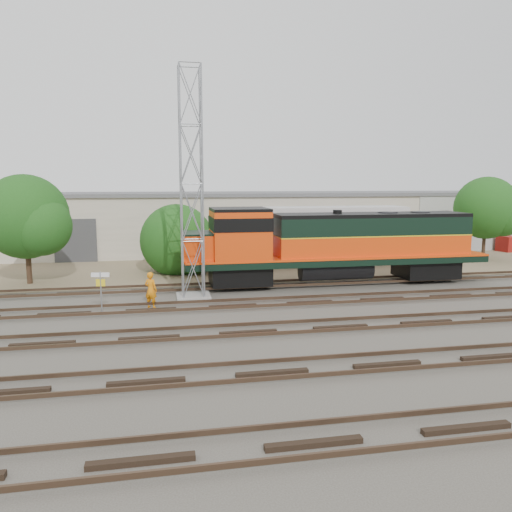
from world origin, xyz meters
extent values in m
plane|color=#47423A|center=(0.00, 0.00, 0.00)|extent=(140.00, 140.00, 0.00)
cube|color=#726047|center=(0.00, 15.00, 0.01)|extent=(80.00, 16.00, 0.02)
cube|color=black|center=(0.00, -12.00, 0.07)|extent=(80.00, 2.40, 0.14)
cube|color=#4C3828|center=(0.00, -12.75, 0.21)|extent=(80.00, 0.08, 0.14)
cube|color=#4C3828|center=(0.00, -11.25, 0.21)|extent=(80.00, 0.08, 0.14)
cube|color=black|center=(0.00, -7.50, 0.07)|extent=(80.00, 2.40, 0.14)
cube|color=#4C3828|center=(0.00, -8.25, 0.21)|extent=(80.00, 0.08, 0.14)
cube|color=#4C3828|center=(0.00, -6.75, 0.21)|extent=(80.00, 0.08, 0.14)
cube|color=black|center=(0.00, -3.00, 0.07)|extent=(80.00, 2.40, 0.14)
cube|color=#4C3828|center=(0.00, -3.75, 0.21)|extent=(80.00, 0.08, 0.14)
cube|color=#4C3828|center=(0.00, -2.25, 0.21)|extent=(80.00, 0.08, 0.14)
cube|color=black|center=(0.00, 1.50, 0.07)|extent=(80.00, 2.40, 0.14)
cube|color=#4C3828|center=(0.00, 0.75, 0.21)|extent=(80.00, 0.08, 0.14)
cube|color=#4C3828|center=(0.00, 2.25, 0.21)|extent=(80.00, 0.08, 0.14)
cube|color=black|center=(0.00, 6.00, 0.07)|extent=(80.00, 2.40, 0.14)
cube|color=#4C3828|center=(0.00, 5.25, 0.21)|extent=(80.00, 0.08, 0.14)
cube|color=#4C3828|center=(0.00, 6.75, 0.21)|extent=(80.00, 0.08, 0.14)
cube|color=beige|center=(0.00, 23.00, 2.50)|extent=(58.00, 10.00, 5.00)
cube|color=#59595B|center=(0.00, 23.00, 5.15)|extent=(58.40, 10.40, 0.30)
cube|color=#999993|center=(22.00, 17.95, 2.50)|extent=(14.00, 0.10, 5.00)
cube|color=#333335|center=(-14.00, 17.94, 1.70)|extent=(3.20, 0.12, 3.40)
cube|color=#333335|center=(-6.00, 17.94, 1.70)|extent=(3.20, 0.12, 3.40)
cube|color=#333335|center=(2.00, 17.94, 1.70)|extent=(3.20, 0.12, 3.40)
cube|color=#333335|center=(10.00, 17.94, 1.70)|extent=(3.20, 0.12, 3.40)
cube|color=#333335|center=(18.00, 17.94, 1.70)|extent=(3.20, 0.12, 3.40)
cube|color=black|center=(-2.93, 6.00, 0.82)|extent=(3.47, 2.60, 1.08)
cube|color=black|center=(9.00, 6.00, 0.82)|extent=(3.47, 2.60, 1.08)
cube|color=black|center=(3.04, 6.00, 1.55)|extent=(18.44, 3.25, 0.38)
cylinder|color=black|center=(3.04, 6.00, 0.88)|extent=(4.55, 1.19, 1.19)
cube|color=#DD3C0A|center=(5.21, 6.00, 2.39)|extent=(11.93, 2.82, 1.30)
cube|color=black|center=(5.21, 6.00, 3.59)|extent=(11.93, 2.82, 1.08)
cube|color=black|center=(5.21, 6.00, 4.24)|extent=(11.93, 2.82, 0.22)
cube|color=#DD3C0A|center=(-2.93, 6.00, 3.15)|extent=(3.25, 3.25, 2.82)
cube|color=black|center=(-2.93, 6.00, 4.65)|extent=(3.25, 3.25, 0.17)
cube|color=#DD3C0A|center=(-5.42, 6.00, 2.50)|extent=(1.74, 2.60, 1.52)
cube|color=gray|center=(-5.80, 3.84, 0.10)|extent=(1.78, 1.78, 0.20)
cylinder|color=gray|center=(-6.35, 4.38, 6.14)|extent=(0.09, 0.09, 11.88)
cylinder|color=gray|center=(-5.26, 4.38, 6.14)|extent=(0.09, 0.09, 11.88)
cylinder|color=gray|center=(-6.35, 3.29, 6.14)|extent=(0.09, 0.09, 11.88)
cylinder|color=gray|center=(-5.26, 3.29, 6.14)|extent=(0.09, 0.09, 11.88)
cylinder|color=gray|center=(-10.27, 1.24, 1.04)|extent=(0.07, 0.07, 2.08)
cube|color=white|center=(-10.27, 1.24, 1.94)|extent=(0.85, 0.16, 0.21)
cube|color=yellow|center=(-10.27, 1.24, 1.56)|extent=(0.43, 0.10, 0.33)
imported|color=orange|center=(-8.00, 2.21, 0.91)|extent=(0.79, 0.72, 1.82)
cube|color=silver|center=(3.70, 13.19, 2.91)|extent=(14.29, 2.89, 2.97)
cube|color=black|center=(9.30, 13.20, 0.55)|extent=(2.64, 2.75, 1.10)
cube|color=black|center=(-1.79, 12.08, 0.71)|extent=(0.16, 0.16, 1.43)
cube|color=black|center=(-1.80, 14.28, 0.71)|extent=(0.16, 0.16, 1.43)
cube|color=#162098|center=(18.42, 17.25, 0.75)|extent=(1.71, 1.62, 1.50)
cube|color=maroon|center=(23.35, 17.06, 0.70)|extent=(1.78, 1.70, 1.40)
cylinder|color=#382619|center=(-15.47, 9.72, 1.18)|extent=(0.32, 0.32, 2.35)
sphere|color=#184413|center=(-15.47, 9.72, 4.15)|extent=(5.13, 5.13, 5.13)
sphere|color=#184413|center=(-14.45, 8.95, 3.63)|extent=(3.59, 3.59, 3.59)
cylinder|color=#382619|center=(-6.36, 12.00, 0.23)|extent=(0.34, 0.34, 0.46)
sphere|color=#184413|center=(-6.36, 12.00, 2.23)|extent=(5.05, 5.05, 5.05)
sphere|color=#184413|center=(-5.35, 11.24, 1.72)|extent=(3.53, 3.53, 3.53)
cylinder|color=#382619|center=(18.05, 13.03, 1.23)|extent=(0.28, 0.28, 2.47)
sphere|color=#184413|center=(18.05, 13.03, 4.20)|extent=(4.94, 4.94, 4.94)
sphere|color=#184413|center=(19.04, 12.29, 3.70)|extent=(3.46, 3.46, 3.46)
camera|label=1|loc=(-7.42, -22.58, 6.20)|focal=35.00mm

